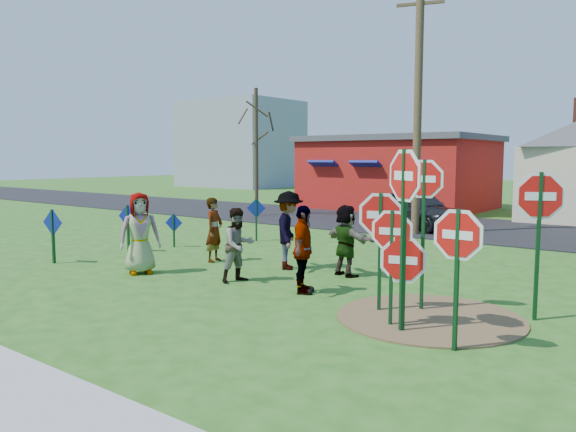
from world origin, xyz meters
The scene contains 25 objects.
ground centered at (0.00, 0.00, 0.00)m, with size 120.00×120.00×0.00m, color #265618.
road centered at (0.00, 11.50, 0.02)m, with size 120.00×7.50×0.04m, color black.
dirt_patch centered at (4.50, -1.00, 0.01)m, with size 3.20×3.20×0.03m, color brown.
red_building centered at (-5.50, 17.99, 1.97)m, with size 9.40×7.69×3.90m.
distant_building centered at (-28.00, 30.00, 4.00)m, with size 10.00×8.00×8.00m, color #8C939E.
stop_sign_a centered at (4.16, -1.81, 1.40)m, with size 0.92×0.23×2.05m.
stop_sign_b centered at (4.17, -0.61, 2.10)m, with size 0.95×0.11×2.86m.
stop_sign_c centered at (4.45, -1.99, 2.15)m, with size 0.99×0.58×3.05m.
stop_sign_d centered at (5.96, 0.00, 1.92)m, with size 1.01×0.51×2.68m.
stop_sign_e centered at (4.35, -1.77, 1.04)m, with size 1.01×0.31×1.64m.
stop_sign_f centered at (5.44, -2.31, 1.54)m, with size 1.00×0.07×2.18m.
stop_sign_g centered at (3.58, -1.13, 1.57)m, with size 1.02×0.39×2.29m.
blue_diamond_a centered at (-5.40, -2.21, 0.89)m, with size 0.71×0.13×1.43m.
blue_diamond_b centered at (-5.30, 0.08, 0.87)m, with size 0.67×0.15×1.40m.
blue_diamond_c centered at (-4.91, 1.47, 0.64)m, with size 0.53×0.24×1.05m.
blue_diamond_d centered at (-3.73, 4.00, 0.88)m, with size 0.57×0.31×1.42m.
person_a centered at (-2.53, -1.65, 0.97)m, with size 0.95×0.62×1.94m, color #344A7F.
person_b centered at (-2.23, 0.53, 0.85)m, with size 0.62×0.41×1.71m, color #297065.
person_c centered at (-0.07, -0.88, 0.83)m, with size 0.80×0.63×1.65m, color brown.
person_d centered at (-0.05, 0.94, 0.97)m, with size 1.25×0.72×1.94m, color #34353A.
person_e centered at (1.70, -0.88, 0.90)m, with size 1.06×0.44×1.80m, color #4A2C5D.
person_f centered at (1.51, 1.10, 0.84)m, with size 1.56×0.50×1.68m, color #24552E.
suv centered at (-0.84, 10.13, 0.77)m, with size 1.73×4.31×1.47m, color #303036.
utility_pole centered at (-0.22, 8.65, 4.82)m, with size 2.18×0.77×9.16m.
bare_tree_west centered at (-8.85, 9.99, 3.85)m, with size 1.80×1.80×5.95m.
Camera 1 is at (8.30, -10.00, 2.77)m, focal length 35.00 mm.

